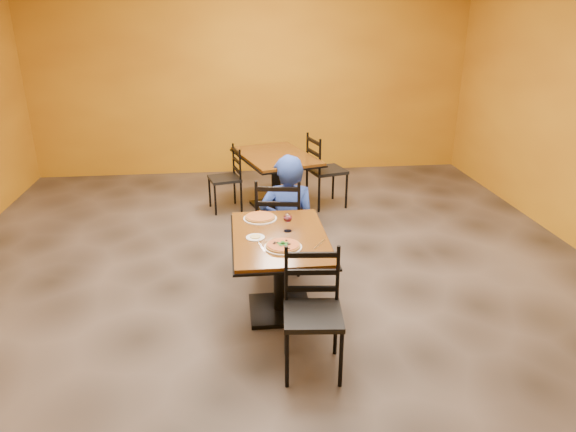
{
  "coord_description": "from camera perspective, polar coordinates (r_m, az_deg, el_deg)",
  "views": [
    {
      "loc": [
        -0.39,
        -4.58,
        2.55
      ],
      "look_at": [
        0.09,
        -0.3,
        0.85
      ],
      "focal_mm": 32.59,
      "sensor_mm": 36.0,
      "label": 1
    }
  ],
  "objects": [
    {
      "name": "side_plate",
      "position": [
        4.44,
        -3.58,
        -2.36
      ],
      "size": [
        0.16,
        0.16,
        0.01
      ],
      "primitive_type": "cylinder",
      "color": "white",
      "rests_on": "table_main"
    },
    {
      "name": "plate_far",
      "position": [
        4.84,
        -3.06,
        -0.28
      ],
      "size": [
        0.31,
        0.31,
        0.01
      ],
      "primitive_type": "cylinder",
      "color": "white",
      "rests_on": "table_main"
    },
    {
      "name": "pizza_main",
      "position": [
        4.25,
        -0.55,
        -3.22
      ],
      "size": [
        0.28,
        0.28,
        0.02
      ],
      "primitive_type": "cylinder",
      "color": "maroon",
      "rests_on": "plate_main"
    },
    {
      "name": "diner",
      "position": [
        5.46,
        -0.03,
        0.63
      ],
      "size": [
        0.63,
        0.44,
        1.2
      ],
      "primitive_type": "imported",
      "rotation": [
        0.0,
        0.0,
        3.06
      ],
      "color": "navy",
      "rests_on": "floor"
    },
    {
      "name": "wall_back",
      "position": [
        8.65,
        -3.95,
        14.53
      ],
      "size": [
        7.0,
        0.01,
        3.0
      ],
      "primitive_type": "cube",
      "color": "orange",
      "rests_on": "ground"
    },
    {
      "name": "chair_main_near",
      "position": [
        3.88,
        2.74,
        -10.84
      ],
      "size": [
        0.47,
        0.47,
        0.94
      ],
      "primitive_type": null,
      "rotation": [
        0.0,
        0.0,
        -0.1
      ],
      "color": "black",
      "rests_on": "floor"
    },
    {
      "name": "plate_main",
      "position": [
        4.25,
        -0.54,
        -3.41
      ],
      "size": [
        0.31,
        0.31,
        0.01
      ],
      "primitive_type": "cylinder",
      "color": "white",
      "rests_on": "table_main"
    },
    {
      "name": "knife",
      "position": [
        4.32,
        3.47,
        -3.07
      ],
      "size": [
        0.13,
        0.18,
        0.0
      ],
      "primitive_type": "cube",
      "rotation": [
        0.0,
        0.0,
        -0.59
      ],
      "color": "silver",
      "rests_on": "table_main"
    },
    {
      "name": "chair_main_far",
      "position": [
        5.39,
        -0.97,
        -0.71
      ],
      "size": [
        0.53,
        0.53,
        1.02
      ],
      "primitive_type": null,
      "rotation": [
        0.0,
        0.0,
        2.98
      ],
      "color": "black",
      "rests_on": "floor"
    },
    {
      "name": "table_second",
      "position": [
        7.08,
        -1.31,
        5.23
      ],
      "size": [
        1.23,
        1.52,
        0.75
      ],
      "rotation": [
        0.0,
        0.0,
        0.29
      ],
      "color": "brown",
      "rests_on": "floor"
    },
    {
      "name": "chair_second_left",
      "position": [
        7.1,
        -6.94,
        4.03
      ],
      "size": [
        0.47,
        0.47,
        0.87
      ],
      "primitive_type": null,
      "rotation": [
        0.0,
        0.0,
        -1.33
      ],
      "color": "black",
      "rests_on": "floor"
    },
    {
      "name": "chair_second_right",
      "position": [
        7.19,
        4.26,
        4.95
      ],
      "size": [
        0.56,
        0.56,
        1.01
      ],
      "primitive_type": null,
      "rotation": [
        0.0,
        0.0,
        1.83
      ],
      "color": "black",
      "rests_on": "floor"
    },
    {
      "name": "dip",
      "position": [
        4.43,
        -3.58,
        -2.25
      ],
      "size": [
        0.09,
        0.09,
        0.01
      ],
      "primitive_type": "cylinder",
      "color": "tan",
      "rests_on": "side_plate"
    },
    {
      "name": "fork",
      "position": [
        4.28,
        -2.9,
        -3.35
      ],
      "size": [
        0.05,
        0.19,
        0.0
      ],
      "primitive_type": "cube",
      "rotation": [
        0.0,
        0.0,
        0.21
      ],
      "color": "silver",
      "rests_on": "table_main"
    },
    {
      "name": "floor",
      "position": [
        5.26,
        -1.38,
        -7.49
      ],
      "size": [
        7.0,
        8.0,
        0.01
      ],
      "primitive_type": "cube",
      "color": "black",
      "rests_on": "ground"
    },
    {
      "name": "pizza_far",
      "position": [
        4.83,
        -3.07,
        -0.1
      ],
      "size": [
        0.28,
        0.28,
        0.02
      ],
      "primitive_type": "cylinder",
      "color": "orange",
      "rests_on": "plate_far"
    },
    {
      "name": "table_main",
      "position": [
        4.56,
        -0.87,
        -4.4
      ],
      "size": [
        0.83,
        1.23,
        0.75
      ],
      "color": "brown",
      "rests_on": "floor"
    },
    {
      "name": "wine_glass",
      "position": [
        4.54,
        -0.03,
        -0.6
      ],
      "size": [
        0.08,
        0.08,
        0.18
      ],
      "primitive_type": null,
      "color": "white",
      "rests_on": "table_main"
    }
  ]
}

